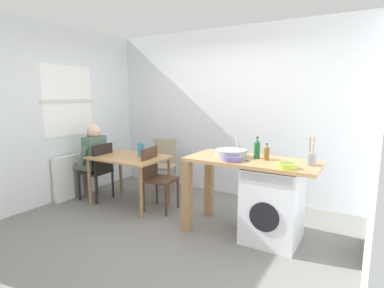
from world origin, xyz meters
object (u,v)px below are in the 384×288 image
Objects in this scene: seated_person at (91,157)px; chair_opposite at (156,175)px; utensil_crock at (311,159)px; vase at (141,150)px; chair_spare_by_wall at (164,162)px; washing_machine at (273,204)px; dining_table at (129,163)px; bottle_squat_brown at (267,152)px; bottle_tall_green at (257,149)px; mixing_bowl at (232,158)px; chair_person_seat at (99,168)px; colander at (287,165)px.

chair_opposite is at bearing -85.20° from seated_person.
seated_person is (-1.18, -0.15, 0.16)m from chair_opposite.
utensil_crock is 2.42m from vase.
chair_spare_by_wall reaches higher than washing_machine.
dining_table is 2.11m from bottle_squat_brown.
dining_table is 2.58m from utensil_crock.
chair_opposite is 0.47m from vase.
dining_table is 2.20m from washing_machine.
seated_person is (-0.71, -0.10, 0.03)m from dining_table.
vase reaches higher than washing_machine.
bottle_tall_green is 1.27× the size of vase.
mixing_bowl is (2.48, -0.15, 0.28)m from seated_person.
washing_machine is at bearing -20.77° from bottle_tall_green.
chair_spare_by_wall is at bearing 162.73° from utensil_crock.
bottle_tall_green is at bearing -2.09° from vase.
vase is (0.70, 0.20, 0.33)m from chair_person_seat.
utensil_crock is 1.50× the size of colander.
bottle_tall_green reaches higher than vase.
colander is 0.99× the size of vase.
utensil_crock reaches higher than dining_table.
utensil_crock is (0.79, 0.25, 0.04)m from mixing_bowl.
utensil_crock is at bearing -0.60° from bottle_squat_brown.
seated_person is at bearing 90.00° from chair_person_seat.
dining_table is at bearing -179.01° from bottle_tall_green.
chair_spare_by_wall is (-0.40, 0.73, 0.00)m from chair_opposite.
chair_opposite is 0.75× the size of seated_person.
bottle_squat_brown is at bearing -2.88° from vase.
washing_machine is at bearing -1.43° from dining_table.
chair_opposite is 1.72m from washing_machine.
washing_machine is 3.38× the size of bottle_tall_green.
dining_table is 5.50× the size of colander.
vase is at bearing 177.12° from bottle_squat_brown.
bottle_tall_green is 0.85× the size of utensil_crock.
colander reaches higher than chair_person_seat.
mixing_bowl is (1.70, -1.02, 0.45)m from chair_spare_by_wall.
bottle_tall_green is 0.35m from mixing_bowl.
seated_person reaches higher than chair_opposite.
mixing_bowl reaches higher than chair_person_seat.
mixing_bowl is 0.83m from utensil_crock.
chair_person_seat is (-0.55, -0.10, -0.14)m from dining_table.
chair_opposite is 4.50× the size of colander.
utensil_crock reaches higher than chair_opposite.
dining_table is 5.11× the size of mixing_bowl.
mixing_bowl is 1.08× the size of colander.
vase reaches higher than chair_spare_by_wall.
seated_person is 4.72× the size of bottle_tall_green.
bottle_tall_green is at bearing 83.37° from chair_opposite.
bottle_squat_brown reaches higher than chair_person_seat.
bottle_tall_green is 0.53m from colander.
mixing_bowl is at bearing -95.63° from seated_person.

